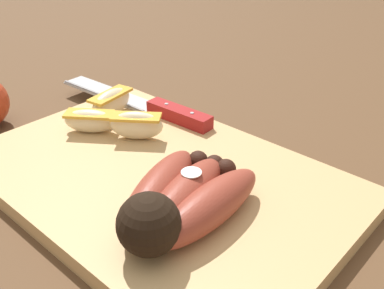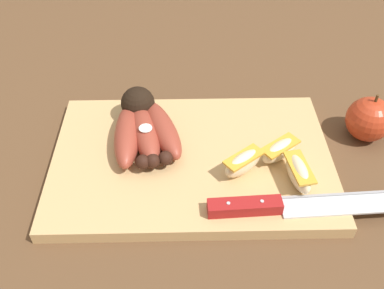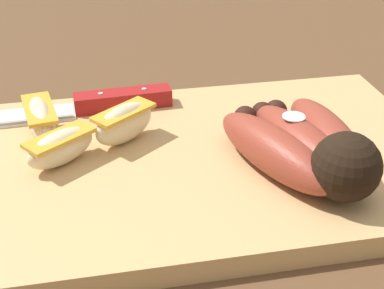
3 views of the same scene
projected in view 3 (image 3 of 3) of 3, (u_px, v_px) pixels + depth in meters
ground_plane at (228, 175)px, 0.52m from camera, size 6.00×6.00×0.00m
cutting_board at (210, 162)px, 0.52m from camera, size 0.42×0.28×0.02m
banana_bunch at (307, 147)px, 0.48m from camera, size 0.12×0.16×0.06m
chefs_knife at (76, 107)px, 0.58m from camera, size 0.28×0.05×0.02m
apple_wedge_near at (124, 123)px, 0.52m from camera, size 0.07×0.06×0.04m
apple_wedge_middle at (41, 120)px, 0.53m from camera, size 0.04×0.07×0.04m
apple_wedge_far at (61, 147)px, 0.49m from camera, size 0.07×0.06×0.03m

